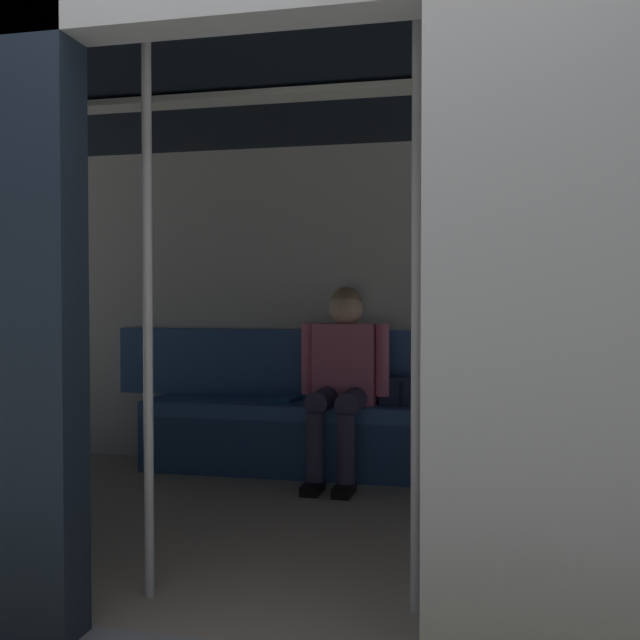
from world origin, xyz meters
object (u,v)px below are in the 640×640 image
at_px(train_car, 311,215).
at_px(grab_pole_door, 148,314).
at_px(bench_seat, 364,422).
at_px(handbag, 402,391).
at_px(book, 285,399).
at_px(person_seated, 343,370).
at_px(grab_pole_far, 416,314).

height_order(train_car, grab_pole_door, train_car).
distance_m(bench_seat, handbag, 0.31).
bearing_deg(book, person_seated, 171.91).
bearing_deg(train_car, grab_pole_far, 125.15).
xyz_separation_m(train_car, bench_seat, (-0.08, -1.07, -1.15)).
bearing_deg(book, handbag, -170.57).
height_order(person_seated, book, person_seated).
distance_m(bench_seat, person_seated, 0.35).
distance_m(bench_seat, book, 0.53).
bearing_deg(person_seated, train_car, 92.34).
bearing_deg(person_seated, book, -16.61).
bearing_deg(grab_pole_far, bench_seat, -75.45).
bearing_deg(grab_pole_far, grab_pole_door, 4.89).
height_order(bench_seat, handbag, handbag).
xyz_separation_m(handbag, grab_pole_far, (-0.26, 1.95, 0.51)).
height_order(handbag, grab_pole_far, grab_pole_far).
bearing_deg(handbag, grab_pole_door, 70.63).
distance_m(train_car, person_seated, 1.31).
bearing_deg(book, grab_pole_far, 125.92).
bearing_deg(grab_pole_door, person_seated, -100.85).
relative_size(grab_pole_door, grab_pole_far, 1.00).
relative_size(train_car, grab_pole_door, 3.05).
distance_m(train_car, grab_pole_door, 1.07).
distance_m(book, grab_pole_far, 2.25).
distance_m(train_car, bench_seat, 1.57).
height_order(bench_seat, person_seated, person_seated).
relative_size(train_car, book, 29.09).
height_order(train_car, person_seated, train_car).
bearing_deg(handbag, person_seated, 20.40).
xyz_separation_m(person_seated, grab_pole_far, (-0.61, 1.82, 0.37)).
distance_m(person_seated, handbag, 0.40).
bearing_deg(grab_pole_far, book, -62.61).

